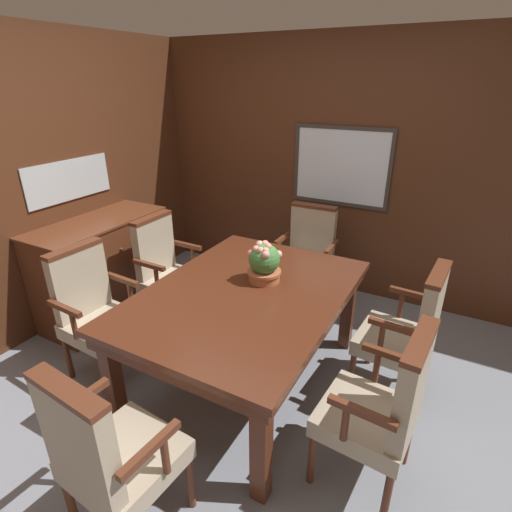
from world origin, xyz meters
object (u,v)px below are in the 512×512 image
(sideboard_cabinet, at_px, (104,268))
(chair_head_far, at_px, (307,255))
(chair_head_near, at_px, (109,453))
(potted_plant, at_px, (264,263))
(dining_table, at_px, (245,303))
(chair_left_near, at_px, (94,309))
(chair_left_far, at_px, (166,268))
(chair_right_far, at_px, (408,330))
(chair_right_near, at_px, (383,406))

(sideboard_cabinet, bearing_deg, chair_head_far, 32.43)
(chair_head_near, bearing_deg, potted_plant, -86.58)
(dining_table, height_order, chair_head_near, chair_head_near)
(chair_head_far, relative_size, chair_left_near, 1.00)
(chair_head_far, relative_size, potted_plant, 3.39)
(chair_head_far, relative_size, chair_head_near, 1.00)
(chair_head_near, height_order, chair_left_far, same)
(chair_head_near, relative_size, chair_left_near, 1.00)
(dining_table, bearing_deg, chair_right_far, 21.47)
(chair_head_far, bearing_deg, chair_left_far, -139.45)
(chair_left_far, bearing_deg, potted_plant, -98.15)
(dining_table, xyz_separation_m, chair_right_far, (1.01, 0.40, -0.13))
(chair_right_far, xyz_separation_m, sideboard_cabinet, (-2.64, -0.19, -0.07))
(chair_right_far, xyz_separation_m, potted_plant, (-0.97, -0.20, 0.35))
(chair_head_far, bearing_deg, dining_table, -89.41)
(chair_right_far, distance_m, potted_plant, 1.06)
(chair_right_near, distance_m, chair_right_far, 0.77)
(chair_head_far, bearing_deg, chair_right_far, -39.25)
(potted_plant, bearing_deg, sideboard_cabinet, 179.49)
(chair_head_near, bearing_deg, dining_table, -84.98)
(chair_right_near, distance_m, potted_plant, 1.18)
(chair_head_near, height_order, chair_left_near, same)
(chair_left_far, bearing_deg, chair_left_near, 179.58)
(chair_head_far, height_order, chair_left_near, same)
(chair_head_near, relative_size, chair_left_far, 1.00)
(chair_head_far, height_order, chair_right_near, same)
(chair_left_near, bearing_deg, chair_right_far, -65.20)
(chair_left_near, distance_m, chair_left_far, 0.77)
(potted_plant, bearing_deg, chair_right_near, -30.07)
(chair_right_near, xyz_separation_m, potted_plant, (-0.98, 0.56, 0.35))
(dining_table, relative_size, chair_head_far, 1.73)
(dining_table, bearing_deg, sideboard_cabinet, 172.57)
(potted_plant, bearing_deg, chair_head_near, -91.48)
(dining_table, distance_m, chair_left_near, 1.11)
(dining_table, xyz_separation_m, chair_head_near, (0.00, -1.23, -0.13))
(chair_right_far, bearing_deg, chair_head_near, -27.83)
(chair_head_near, distance_m, chair_left_near, 1.32)
(chair_head_far, distance_m, chair_left_far, 1.31)
(chair_head_near, height_order, chair_right_far, same)
(dining_table, bearing_deg, chair_left_near, -158.29)
(chair_head_far, height_order, chair_head_near, same)
(chair_right_near, height_order, chair_right_far, same)
(chair_left_near, xyz_separation_m, potted_plant, (1.07, 0.61, 0.35))
(chair_left_near, bearing_deg, chair_head_far, -28.14)
(chair_right_far, height_order, sideboard_cabinet, chair_right_far)
(chair_right_near, height_order, potted_plant, potted_plant)
(chair_head_near, relative_size, chair_right_far, 1.00)
(chair_right_far, height_order, potted_plant, potted_plant)
(chair_left_near, bearing_deg, chair_head_near, -125.42)
(potted_plant, relative_size, sideboard_cabinet, 0.24)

